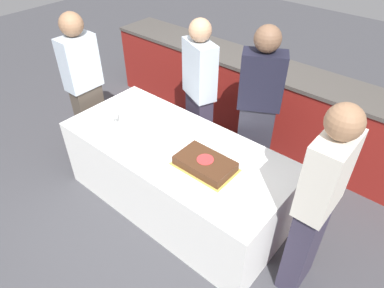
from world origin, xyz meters
TOP-DOWN VIEW (x-y plane):
  - ground_plane at (0.00, 0.00)m, footprint 14.00×14.00m
  - back_counter at (0.00, 1.55)m, footprint 4.40×0.58m
  - dining_table at (0.00, 0.00)m, footprint 2.11×0.95m
  - cake at (0.39, -0.07)m, footprint 0.50×0.32m
  - plate_stack at (-0.41, 0.05)m, footprint 0.19×0.19m
  - wine_glass at (-0.63, -0.14)m, footprint 0.07×0.07m
  - side_plate_near_cake at (0.40, 0.25)m, footprint 0.21×0.21m
  - person_cutting_cake at (0.39, 0.70)m, footprint 0.42×0.36m
  - person_seated_left at (-1.28, 0.00)m, footprint 0.23×0.36m
  - person_seated_right at (1.28, 0.00)m, footprint 0.22×0.39m
  - person_standing_back at (-0.30, 0.70)m, footprint 0.43×0.33m

SIDE VIEW (x-z plane):
  - ground_plane at x=0.00m, z-range 0.00..0.00m
  - dining_table at x=0.00m, z-range 0.00..0.73m
  - back_counter at x=0.00m, z-range 0.00..0.92m
  - side_plate_near_cake at x=0.40m, z-range 0.73..0.74m
  - cake at x=0.39m, z-range 0.73..0.82m
  - plate_stack at x=-0.41m, z-range 0.73..0.82m
  - person_standing_back at x=-0.30m, z-range 0.03..1.62m
  - person_seated_left at x=-1.28m, z-range 0.05..1.66m
  - person_seated_right at x=1.28m, z-range 0.04..1.68m
  - wine_glass at x=-0.63m, z-range 0.77..0.96m
  - person_cutting_cake at x=0.39m, z-range 0.04..1.72m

